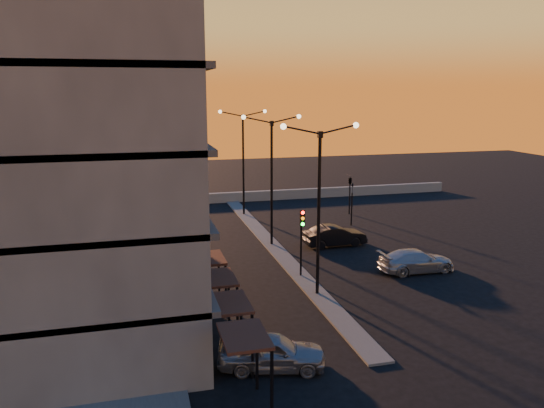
{
  "coord_description": "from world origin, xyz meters",
  "views": [
    {
      "loc": [
        -9.5,
        -26.23,
        11.15
      ],
      "look_at": [
        -0.76,
        6.99,
        3.78
      ],
      "focal_mm": 35.0,
      "sensor_mm": 36.0,
      "label": 1
    }
  ],
  "objects_px": {
    "traffic_light_main": "(302,232)",
    "car_sedan": "(335,236)",
    "car_wagon": "(416,261)",
    "car_hatchback": "(272,351)",
    "streetlamp_mid": "(272,170)"
  },
  "relations": [
    {
      "from": "car_hatchback",
      "to": "car_sedan",
      "type": "bearing_deg",
      "value": -14.96
    },
    {
      "from": "streetlamp_mid",
      "to": "traffic_light_main",
      "type": "height_order",
      "value": "streetlamp_mid"
    },
    {
      "from": "car_sedan",
      "to": "car_wagon",
      "type": "xyz_separation_m",
      "value": [
        2.88,
        -6.59,
        -0.06
      ]
    },
    {
      "from": "traffic_light_main",
      "to": "car_wagon",
      "type": "relative_size",
      "value": 0.88
    },
    {
      "from": "car_sedan",
      "to": "car_wagon",
      "type": "bearing_deg",
      "value": -158.91
    },
    {
      "from": "traffic_light_main",
      "to": "car_sedan",
      "type": "relative_size",
      "value": 0.93
    },
    {
      "from": "traffic_light_main",
      "to": "car_sedan",
      "type": "height_order",
      "value": "traffic_light_main"
    },
    {
      "from": "traffic_light_main",
      "to": "car_wagon",
      "type": "bearing_deg",
      "value": -5.66
    },
    {
      "from": "car_sedan",
      "to": "traffic_light_main",
      "type": "bearing_deg",
      "value": 140.27
    },
    {
      "from": "streetlamp_mid",
      "to": "car_sedan",
      "type": "bearing_deg",
      "value": -15.88
    },
    {
      "from": "car_hatchback",
      "to": "car_wagon",
      "type": "bearing_deg",
      "value": -37.57
    },
    {
      "from": "car_wagon",
      "to": "traffic_light_main",
      "type": "bearing_deg",
      "value": 84.44
    },
    {
      "from": "car_hatchback",
      "to": "traffic_light_main",
      "type": "bearing_deg",
      "value": -9.74
    },
    {
      "from": "streetlamp_mid",
      "to": "traffic_light_main",
      "type": "relative_size",
      "value": 2.24
    },
    {
      "from": "car_hatchback",
      "to": "car_wagon",
      "type": "xyz_separation_m",
      "value": [
        11.8,
        9.2,
        -0.05
      ]
    }
  ]
}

